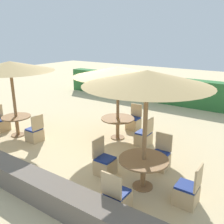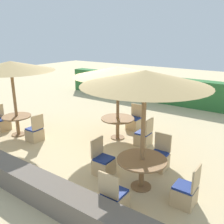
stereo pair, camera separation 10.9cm
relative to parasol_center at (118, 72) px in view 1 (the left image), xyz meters
The scene contains 17 objects.
ground_plane 2.38m from the parasol_center, 109.99° to the right, with size 40.00×40.00×0.00m, color #D1BA8C.
hedge_row 5.62m from the parasol_center, 92.39° to the left, with size 13.00×0.70×1.33m, color #2D6B33.
stone_border 4.28m from the parasol_center, 93.42° to the right, with size 10.00×0.56×0.53m, color #6B6056.
parasol_center is the anchor object (origin of this frame).
round_table_center 1.71m from the parasol_center, ahead, with size 1.13×1.13×0.72m.
patio_chair_center_north 2.30m from the parasol_center, 89.25° to the left, with size 0.46×0.46×0.93m.
patio_chair_center_east 2.27m from the parasol_center, ahead, with size 0.46×0.46×0.93m.
parasol_front_right 2.98m from the parasol_center, 45.25° to the right, with size 2.72×2.72×2.73m.
round_table_front_right 3.42m from the parasol_center, 45.25° to the right, with size 1.14×1.14×0.73m.
patio_chair_front_right_south 4.27m from the parasol_center, 57.00° to the right, with size 0.46×0.46×0.93m.
patio_chair_front_right_west 3.12m from the parasol_center, 64.79° to the right, with size 0.46×0.46×0.93m.
patio_chair_front_right_north 3.09m from the parasol_center, 27.83° to the right, with size 0.46×0.46×0.93m.
patio_chair_front_right_east 4.31m from the parasol_center, 34.28° to the right, with size 0.46×0.46×0.93m.
parasol_front_left 3.55m from the parasol_center, 149.24° to the right, with size 2.88×2.88×2.60m.
round_table_front_left 3.96m from the parasol_center, 149.24° to the right, with size 0.99×0.99×0.71m.
patio_chair_front_left_east 3.45m from the parasol_center, 139.82° to the right, with size 0.46×0.46×0.93m.
patio_chair_front_left_west 4.83m from the parasol_center, 154.93° to the right, with size 0.46×0.46×0.93m.
Camera 1 is at (4.61, -6.09, 3.42)m, focal length 40.00 mm.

